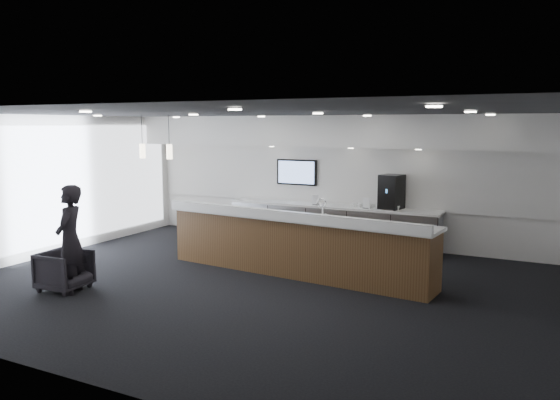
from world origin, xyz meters
The scene contains 26 objects.
ground centered at (0.00, 0.00, 0.00)m, with size 10.00×10.00×0.00m, color black.
ceiling centered at (0.00, 0.00, 3.00)m, with size 10.00×8.00×0.02m, color black.
back_wall centered at (0.00, 4.00, 1.50)m, with size 10.00×0.02×3.00m, color white.
left_wall centered at (-5.00, 0.00, 1.50)m, with size 0.02×8.00×3.00m, color white.
soffit_bulkhead centered at (0.00, 3.55, 2.65)m, with size 10.00×0.90×0.70m, color silver.
alcove_panel centered at (0.00, 3.97, 1.60)m, with size 9.80×0.06×1.40m, color silver.
window_blinds_wall centered at (-4.96, 0.00, 1.50)m, with size 0.04×7.36×2.55m, color white.
back_credenza centered at (0.00, 3.64, 0.48)m, with size 5.06×0.66×0.95m.
wall_tv centered at (-1.00, 3.91, 1.65)m, with size 1.05×0.08×0.62m.
pendant_left centered at (-2.40, 0.80, 2.25)m, with size 0.12×0.12×0.30m, color #F7E5C0.
pendant_right centered at (-3.10, 0.80, 2.25)m, with size 0.12×0.12×0.30m, color #F7E5C0.
ceiling_can_lights centered at (0.00, 0.00, 2.97)m, with size 7.00×5.00×0.02m, color silver, non-canonical shape.
service_counter centered at (0.34, 1.00, 0.57)m, with size 5.43×1.39×1.49m.
coffee_machine centered at (1.41, 3.70, 1.33)m, with size 0.53×0.61×0.76m.
info_sign_left centered at (-0.33, 3.51, 1.06)m, with size 0.17×0.02×0.23m, color white.
info_sign_right centered at (0.90, 3.51, 1.07)m, with size 0.18×0.02×0.23m, color white.
armchair centered at (-2.73, -1.68, 0.34)m, with size 0.73×0.75×0.68m, color black.
lounge_guest centered at (-2.50, -1.72, 0.91)m, with size 0.66×0.44×1.82m, color black.
cup_0 centered at (1.58, 3.57, 1.00)m, with size 0.11×0.11×0.10m, color white.
cup_1 centered at (1.44, 3.57, 1.00)m, with size 0.11×0.11×0.10m, color white.
cup_2 centered at (1.30, 3.57, 1.00)m, with size 0.11×0.11×0.10m, color white.
cup_3 centered at (1.16, 3.57, 1.00)m, with size 0.11×0.11×0.10m, color white.
cup_4 centered at (1.02, 3.57, 1.00)m, with size 0.11×0.11×0.10m, color white.
cup_5 centered at (0.88, 3.57, 1.00)m, with size 0.11×0.11×0.10m, color white.
cup_6 centered at (0.74, 3.57, 1.00)m, with size 0.11×0.11×0.10m, color white.
cup_7 centered at (0.60, 3.57, 1.00)m, with size 0.11×0.11×0.10m, color white.
Camera 1 is at (4.61, -8.04, 2.79)m, focal length 35.00 mm.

